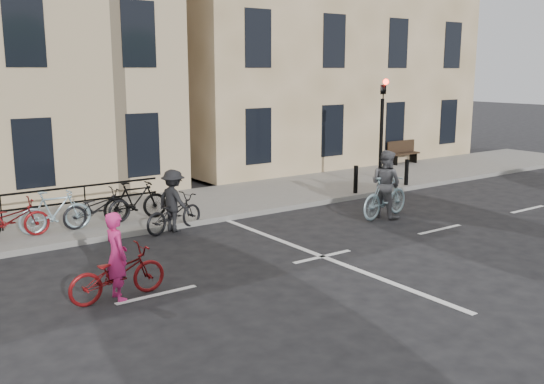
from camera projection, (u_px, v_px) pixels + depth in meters
ground at (322, 257)px, 13.47m from camera, size 120.00×120.00×0.00m
sidewalk at (59, 225)px, 15.95m from camera, size 46.00×4.00×0.15m
building_east at (291, 24)px, 27.74m from camera, size 14.00×10.00×12.00m
traffic_light at (382, 120)px, 19.98m from camera, size 0.18×0.30×3.90m
bollard_east at (356, 179)px, 19.59m from camera, size 0.14×0.14×0.90m
bollard_west at (407, 172)px, 20.96m from camera, size 0.14×0.14×0.90m
bench at (402, 151)px, 25.77m from camera, size 1.60×0.41×0.97m
parked_bikes at (31, 215)px, 14.55m from camera, size 7.25×1.23×1.05m
cyclist_pink at (117, 269)px, 10.90m from camera, size 1.83×0.68×1.62m
cyclist_grey at (385, 190)px, 16.92m from camera, size 2.03×1.03×1.91m
cyclist_dark at (174, 207)px, 15.49m from camera, size 1.90×1.16×1.61m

